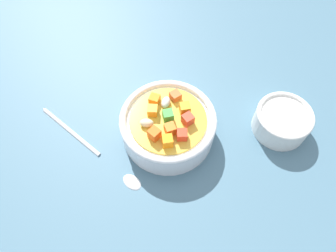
{
  "coord_description": "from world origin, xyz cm",
  "views": [
    {
      "loc": [
        26.04,
        -3.42,
        46.87
      ],
      "look_at": [
        0.0,
        0.0,
        2.69
      ],
      "focal_mm": 33.2,
      "sensor_mm": 36.0,
      "label": 1
    }
  ],
  "objects": [
    {
      "name": "soup_bowl_main",
      "position": [
        0.01,
        -0.0,
        2.94
      ],
      "size": [
        15.69,
        15.69,
        6.75
      ],
      "color": "white",
      "rests_on": "ground_plane"
    },
    {
      "name": "spoon",
      "position": [
        1.57,
        -12.77,
        0.36
      ],
      "size": [
        17.97,
        16.91,
        0.74
      ],
      "rotation": [
        0.0,
        0.0,
        7.03
      ],
      "color": "silver",
      "rests_on": "ground_plane"
    },
    {
      "name": "ground_plane",
      "position": [
        0.0,
        0.0,
        -1.0
      ],
      "size": [
        140.0,
        140.0,
        2.0
      ],
      "primitive_type": "cube",
      "color": "#42667A"
    },
    {
      "name": "side_bowl_small",
      "position": [
        1.26,
        19.3,
        2.3
      ],
      "size": [
        9.43,
        9.43,
        4.46
      ],
      "color": "white",
      "rests_on": "ground_plane"
    }
  ]
}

